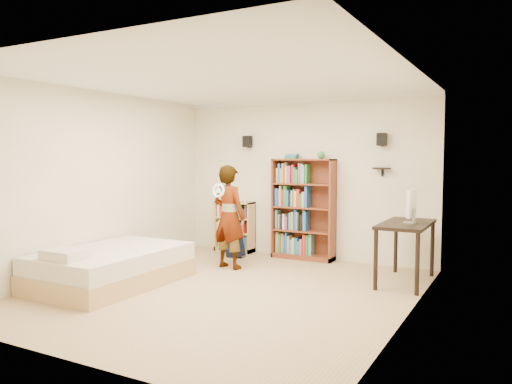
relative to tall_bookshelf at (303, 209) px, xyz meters
The scene contains 14 objects.
ground 2.49m from the tall_bookshelf, 91.49° to the right, with size 4.50×5.00×0.01m, color tan.
room_shell 2.52m from the tall_bookshelf, 91.49° to the right, with size 4.52×5.02×2.71m.
crown_molding 2.97m from the tall_bookshelf, 91.49° to the right, with size 4.50×5.00×0.06m.
speaker_left 1.60m from the tall_bookshelf, behind, with size 0.14×0.12×0.20m, color black.
speaker_right 1.73m from the tall_bookshelf, ahead, with size 0.14×0.12×0.20m, color black.
wall_shelf 1.47m from the tall_bookshelf, ahead, with size 0.25×0.16×0.03m, color black.
tall_bookshelf is the anchor object (origin of this frame).
low_bookshelf 1.41m from the tall_bookshelf, behind, with size 0.73×0.27×0.91m, color tan, non-canonical shape.
computer_desk 2.07m from the tall_bookshelf, 23.37° to the right, with size 0.61×1.22×0.83m, color black, non-canonical shape.
imac 2.11m from the tall_bookshelf, 24.13° to the right, with size 0.09×0.46×0.46m, color white, non-canonical shape.
daybed 3.28m from the tall_bookshelf, 120.13° to the right, with size 1.34×2.06×0.61m, color beige, non-canonical shape.
person 1.39m from the tall_bookshelf, 122.21° to the right, with size 0.58×0.38×1.60m, color black.
wii_wheel 1.70m from the tall_bookshelf, 116.68° to the right, with size 0.21×0.21×0.04m, color white.
navy_bag 1.34m from the tall_bookshelf, 158.16° to the right, with size 0.33×0.21×0.44m, color black, non-canonical shape.
Camera 1 is at (3.33, -5.38, 1.74)m, focal length 35.00 mm.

